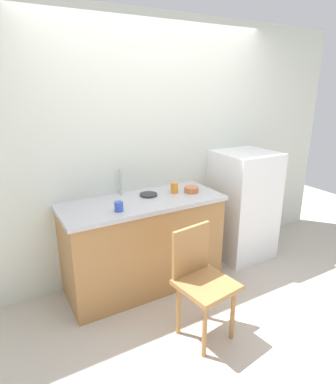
{
  "coord_description": "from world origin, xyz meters",
  "views": [
    {
      "loc": [
        -1.51,
        -1.95,
        1.92
      ],
      "look_at": [
        -0.06,
        0.6,
        0.95
      ],
      "focal_mm": 30.48,
      "sensor_mm": 36.0,
      "label": 1
    }
  ],
  "objects_px": {
    "refrigerator": "(243,205)",
    "cup_orange": "(174,188)",
    "chair": "(201,278)",
    "cup_blue": "(119,207)",
    "terracotta_bowl": "(191,190)",
    "hotplate": "(149,195)"
  },
  "relations": [
    {
      "from": "terracotta_bowl",
      "to": "cup_blue",
      "type": "height_order",
      "value": "cup_blue"
    },
    {
      "from": "chair",
      "to": "hotplate",
      "type": "distance_m",
      "value": 1.0
    },
    {
      "from": "cup_blue",
      "to": "hotplate",
      "type": "bearing_deg",
      "value": 30.89
    },
    {
      "from": "hotplate",
      "to": "cup_orange",
      "type": "height_order",
      "value": "cup_orange"
    },
    {
      "from": "refrigerator",
      "to": "cup_orange",
      "type": "xyz_separation_m",
      "value": [
        -0.9,
        0.02,
        0.34
      ]
    },
    {
      "from": "cup_orange",
      "to": "hotplate",
      "type": "bearing_deg",
      "value": 168.92
    },
    {
      "from": "refrigerator",
      "to": "cup_blue",
      "type": "relative_size",
      "value": 14.9
    },
    {
      "from": "terracotta_bowl",
      "to": "cup_orange",
      "type": "relative_size",
      "value": 1.36
    },
    {
      "from": "refrigerator",
      "to": "terracotta_bowl",
      "type": "height_order",
      "value": "refrigerator"
    },
    {
      "from": "cup_orange",
      "to": "cup_blue",
      "type": "distance_m",
      "value": 0.69
    },
    {
      "from": "cup_orange",
      "to": "chair",
      "type": "bearing_deg",
      "value": -107.43
    },
    {
      "from": "terracotta_bowl",
      "to": "cup_blue",
      "type": "xyz_separation_m",
      "value": [
        -0.82,
        -0.12,
        0.01
      ]
    },
    {
      "from": "refrigerator",
      "to": "terracotta_bowl",
      "type": "distance_m",
      "value": 0.81
    },
    {
      "from": "chair",
      "to": "terracotta_bowl",
      "type": "relative_size",
      "value": 6.34
    },
    {
      "from": "chair",
      "to": "cup_blue",
      "type": "bearing_deg",
      "value": 112.46
    },
    {
      "from": "cup_blue",
      "to": "chair",
      "type": "bearing_deg",
      "value": -59.77
    },
    {
      "from": "terracotta_bowl",
      "to": "chair",
      "type": "bearing_deg",
      "value": -118.31
    },
    {
      "from": "hotplate",
      "to": "chair",
      "type": "bearing_deg",
      "value": -90.52
    },
    {
      "from": "refrigerator",
      "to": "hotplate",
      "type": "relative_size",
      "value": 7.23
    },
    {
      "from": "hotplate",
      "to": "cup_blue",
      "type": "height_order",
      "value": "cup_blue"
    },
    {
      "from": "refrigerator",
      "to": "chair",
      "type": "xyz_separation_m",
      "value": [
        -1.17,
        -0.83,
        -0.12
      ]
    },
    {
      "from": "refrigerator",
      "to": "cup_orange",
      "type": "relative_size",
      "value": 11.87
    }
  ]
}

